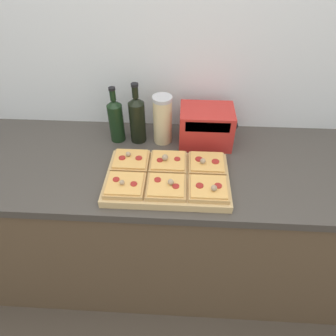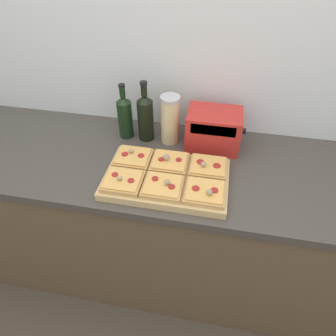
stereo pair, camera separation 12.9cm
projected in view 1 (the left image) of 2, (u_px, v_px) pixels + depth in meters
The scene contains 14 objects.
ground_plane at pixel (166, 315), 1.77m from camera, with size 12.00×12.00×0.00m, color #4C4238.
wall_back at pixel (173, 63), 1.45m from camera, with size 6.00×0.06×2.50m.
kitchen_counter at pixel (169, 223), 1.71m from camera, with size 2.63×0.67×0.92m.
cutting_board at pixel (168, 179), 1.29m from camera, with size 0.53×0.33×0.04m, color tan.
pizza_slice_back_left at pixel (131, 161), 1.33m from camera, with size 0.16×0.14×0.05m.
pizza_slice_back_center at pixel (168, 162), 1.33m from camera, with size 0.16×0.14×0.06m.
pizza_slice_back_right at pixel (207, 163), 1.32m from camera, with size 0.16×0.14×0.05m.
pizza_slice_front_left at pixel (125, 185), 1.22m from camera, with size 0.16×0.14×0.05m.
pizza_slice_front_center at pixel (167, 187), 1.21m from camera, with size 0.16×0.14×0.05m.
pizza_slice_front_right at pixel (209, 188), 1.20m from camera, with size 0.16×0.14×0.05m.
olive_oil_bottle at pixel (116, 119), 1.46m from camera, with size 0.07×0.07×0.29m.
wine_bottle at pixel (137, 118), 1.45m from camera, with size 0.08×0.08×0.31m.
grain_jar_tall at pixel (163, 120), 1.45m from camera, with size 0.09×0.09×0.25m.
toaster_oven at pixel (206, 126), 1.46m from camera, with size 0.28×0.18×0.19m.
Camera 1 is at (0.05, -0.74, 1.83)m, focal length 32.00 mm.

